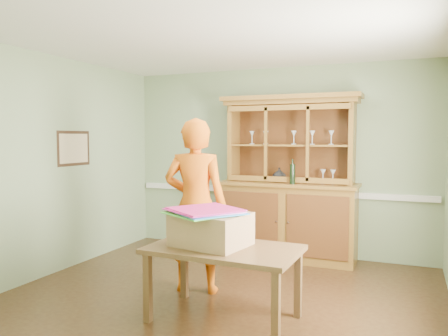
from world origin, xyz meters
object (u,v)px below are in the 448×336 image
at_px(dining_table, 224,256).
at_px(person, 196,206).
at_px(china_hutch, 288,202).
at_px(cardboard_box, 211,229).

bearing_deg(dining_table, person, 136.60).
relative_size(china_hutch, dining_table, 1.63).
xyz_separation_m(china_hutch, person, (-0.60, -1.70, 0.15)).
bearing_deg(person, cardboard_box, 114.92).
distance_m(china_hutch, person, 1.81).
bearing_deg(cardboard_box, china_hutch, 86.12).
relative_size(china_hutch, person, 1.20).
xyz_separation_m(china_hutch, cardboard_box, (-0.15, -2.27, 0.04)).
bearing_deg(person, china_hutch, -122.59).
relative_size(china_hutch, cardboard_box, 3.48).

